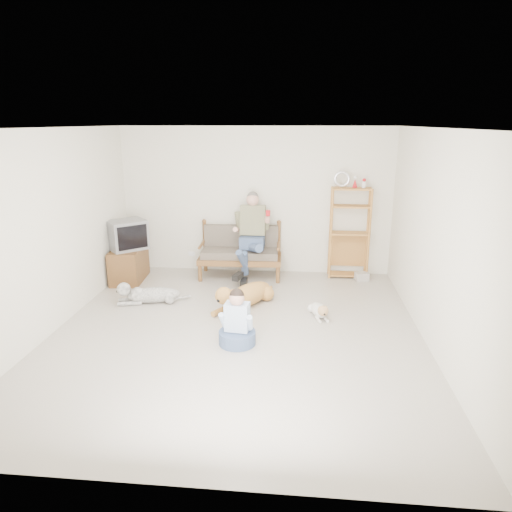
# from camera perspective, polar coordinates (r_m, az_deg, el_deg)

# --- Properties ---
(floor) EXTENTS (5.50, 5.50, 0.00)m
(floor) POSITION_cam_1_polar(r_m,az_deg,el_deg) (6.32, -2.48, -9.59)
(floor) COLOR beige
(floor) RESTS_ON ground
(ceiling) EXTENTS (5.50, 5.50, 0.00)m
(ceiling) POSITION_cam_1_polar(r_m,az_deg,el_deg) (5.67, -2.82, 15.71)
(ceiling) COLOR white
(ceiling) RESTS_ON ground
(wall_back) EXTENTS (5.00, 0.00, 5.00)m
(wall_back) POSITION_cam_1_polar(r_m,az_deg,el_deg) (8.53, -0.05, 6.86)
(wall_back) COLOR silver
(wall_back) RESTS_ON ground
(wall_front) EXTENTS (5.00, 0.00, 5.00)m
(wall_front) POSITION_cam_1_polar(r_m,az_deg,el_deg) (3.30, -9.38, -9.32)
(wall_front) COLOR silver
(wall_front) RESTS_ON ground
(wall_left) EXTENTS (0.00, 5.50, 5.50)m
(wall_left) POSITION_cam_1_polar(r_m,az_deg,el_deg) (6.67, -24.44, 2.66)
(wall_left) COLOR silver
(wall_left) RESTS_ON ground
(wall_right) EXTENTS (0.00, 5.50, 5.50)m
(wall_right) POSITION_cam_1_polar(r_m,az_deg,el_deg) (6.04, 21.58, 1.66)
(wall_right) COLOR silver
(wall_right) RESTS_ON ground
(loveseat) EXTENTS (1.52, 0.75, 0.95)m
(loveseat) POSITION_cam_1_polar(r_m,az_deg,el_deg) (8.42, -1.94, 0.69)
(loveseat) COLOR brown
(loveseat) RESTS_ON ground
(man) EXTENTS (0.60, 0.86, 1.38)m
(man) POSITION_cam_1_polar(r_m,az_deg,el_deg) (8.13, -0.76, 1.87)
(man) COLOR #44537D
(man) RESTS_ON loveseat
(etagere) EXTENTS (0.73, 0.32, 1.94)m
(etagere) POSITION_cam_1_polar(r_m,az_deg,el_deg) (8.44, 11.58, 2.96)
(etagere) COLOR #B07037
(etagere) RESTS_ON ground
(book_stack) EXTENTS (0.26, 0.22, 0.15)m
(book_stack) POSITION_cam_1_polar(r_m,az_deg,el_deg) (8.49, 13.09, -2.51)
(book_stack) COLOR beige
(book_stack) RESTS_ON ground
(tv_stand) EXTENTS (0.56, 0.93, 0.60)m
(tv_stand) POSITION_cam_1_polar(r_m,az_deg,el_deg) (8.54, -15.61, -0.99)
(tv_stand) COLOR brown
(tv_stand) RESTS_ON ground
(crt_tv) EXTENTS (0.79, 0.78, 0.51)m
(crt_tv) POSITION_cam_1_polar(r_m,az_deg,el_deg) (8.35, -15.79, 2.58)
(crt_tv) COLOR slate
(crt_tv) RESTS_ON tv_stand
(wall_outlet) EXTENTS (0.12, 0.02, 0.08)m
(wall_outlet) POSITION_cam_1_polar(r_m,az_deg,el_deg) (8.95, -8.05, 0.26)
(wall_outlet) COLOR white
(wall_outlet) RESTS_ON ground
(golden_retriever) EXTENTS (0.90, 1.34, 0.46)m
(golden_retriever) POSITION_cam_1_polar(r_m,az_deg,el_deg) (7.08, -1.60, -4.99)
(golden_retriever) COLOR #C08D42
(golden_retriever) RESTS_ON ground
(shaggy_dog) EXTENTS (1.17, 0.49, 0.36)m
(shaggy_dog) POSITION_cam_1_polar(r_m,az_deg,el_deg) (7.45, -13.46, -4.66)
(shaggy_dog) COLOR white
(shaggy_dog) RESTS_ON ground
(terrier) EXTENTS (0.29, 0.64, 0.24)m
(terrier) POSITION_cam_1_polar(r_m,az_deg,el_deg) (6.81, 7.96, -6.78)
(terrier) COLOR silver
(terrier) RESTS_ON ground
(child) EXTENTS (0.48, 0.48, 0.76)m
(child) POSITION_cam_1_polar(r_m,az_deg,el_deg) (5.93, -2.37, -8.51)
(child) COLOR #44537D
(child) RESTS_ON ground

